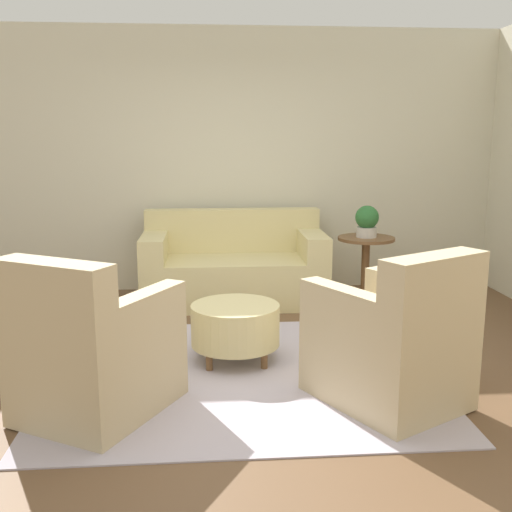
# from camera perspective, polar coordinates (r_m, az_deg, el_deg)

# --- Properties ---
(ground_plane) EXTENTS (16.00, 16.00, 0.00)m
(ground_plane) POSITION_cam_1_polar(r_m,az_deg,el_deg) (4.36, -1.41, -11.18)
(ground_plane) COLOR brown
(wall_back) EXTENTS (9.01, 0.12, 2.80)m
(wall_back) POSITION_cam_1_polar(r_m,az_deg,el_deg) (6.59, -2.74, 8.99)
(wall_back) COLOR beige
(wall_back) RESTS_ON ground_plane
(rug) EXTENTS (2.64, 2.33, 0.01)m
(rug) POSITION_cam_1_polar(r_m,az_deg,el_deg) (4.36, -1.41, -11.12)
(rug) COLOR #BCB2C1
(rug) RESTS_ON ground_plane
(couch) EXTENTS (1.83, 0.89, 0.92)m
(couch) POSITION_cam_1_polar(r_m,az_deg,el_deg) (6.13, -2.12, -1.20)
(couch) COLOR beige
(couch) RESTS_ON ground_plane
(armchair_left) EXTENTS (1.06, 1.12, 1.00)m
(armchair_left) POSITION_cam_1_polar(r_m,az_deg,el_deg) (3.77, -15.31, -8.98)
(armchair_left) COLOR #C6B289
(armchair_left) RESTS_ON rug
(armchair_right) EXTENTS (1.06, 1.12, 1.00)m
(armchair_right) POSITION_cam_1_polar(r_m,az_deg,el_deg) (3.88, 12.96, -8.29)
(armchair_right) COLOR #C6B289
(armchair_right) RESTS_ON rug
(ottoman_table) EXTENTS (0.66, 0.66, 0.43)m
(ottoman_table) POSITION_cam_1_polar(r_m,az_deg,el_deg) (4.52, -1.98, -6.56)
(ottoman_table) COLOR beige
(ottoman_table) RESTS_ON rug
(side_table) EXTENTS (0.56, 0.56, 0.69)m
(side_table) POSITION_cam_1_polar(r_m,az_deg,el_deg) (6.08, 10.39, -0.22)
(side_table) COLOR brown
(side_table) RESTS_ON ground_plane
(potted_plant_on_side_table) EXTENTS (0.23, 0.23, 0.31)m
(potted_plant_on_side_table) POSITION_cam_1_polar(r_m,az_deg,el_deg) (6.01, 10.52, 3.31)
(potted_plant_on_side_table) COLOR beige
(potted_plant_on_side_table) RESTS_ON side_table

